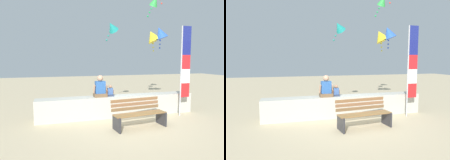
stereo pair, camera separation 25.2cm
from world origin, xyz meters
TOP-DOWN VIEW (x-y plane):
  - ground_plane at (0.00, 0.00)m, footprint 40.00×40.00m
  - seawall_ledge at (0.00, 1.09)m, footprint 5.99×0.62m
  - park_bench at (0.19, -0.31)m, footprint 1.77×0.78m
  - person_adult at (-0.72, 1.08)m, footprint 0.52×0.38m
  - person_child at (-0.34, 1.08)m, footprint 0.28×0.20m
  - flag_banner at (2.36, 0.44)m, footprint 0.41×0.05m
  - kite_yellow at (2.57, 3.34)m, footprint 1.08×1.04m
  - kite_green at (2.28, 2.66)m, footprint 0.69×0.64m
  - kite_teal at (0.12, 2.37)m, footprint 0.72×0.68m
  - kite_blue at (2.85, 3.05)m, footprint 0.96×0.89m

SIDE VIEW (x-z plane):
  - ground_plane at x=0.00m, z-range 0.00..0.00m
  - seawall_ledge at x=0.00m, z-range 0.00..0.77m
  - park_bench at x=0.19m, z-range -0.02..0.86m
  - person_child at x=-0.34m, z-range 0.73..1.15m
  - person_adult at x=-0.72m, z-range 0.69..1.48m
  - flag_banner at x=2.36m, z-range 0.23..3.59m
  - kite_yellow at x=2.57m, z-range 2.73..3.88m
  - kite_blue at x=2.85m, z-range 2.87..4.00m
  - kite_teal at x=0.12m, z-range 3.07..3.94m
  - kite_green at x=2.28m, z-range 4.28..5.33m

